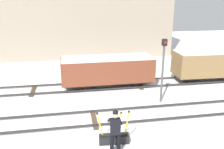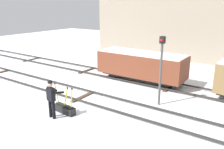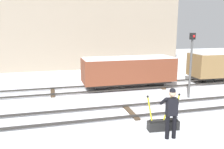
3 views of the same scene
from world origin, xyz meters
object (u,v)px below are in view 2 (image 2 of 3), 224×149
at_px(rail_worker, 52,96).
at_px(switch_lever_frame, 65,108).
at_px(freight_car_near_switch, 141,65).
at_px(signal_post, 161,64).

bearing_deg(rail_worker, switch_lever_frame, 87.52).
height_order(rail_worker, freight_car_near_switch, freight_car_near_switch).
xyz_separation_m(switch_lever_frame, signal_post, (3.42, 3.59, 2.01)).
bearing_deg(switch_lever_frame, signal_post, 50.56).
height_order(switch_lever_frame, rail_worker, rail_worker).
bearing_deg(switch_lever_frame, freight_car_near_switch, 87.64).
bearing_deg(freight_car_near_switch, rail_worker, -96.93).
xyz_separation_m(rail_worker, signal_post, (3.50, 4.29, 1.18)).
bearing_deg(signal_post, switch_lever_frame, -133.65).
height_order(switch_lever_frame, signal_post, signal_post).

